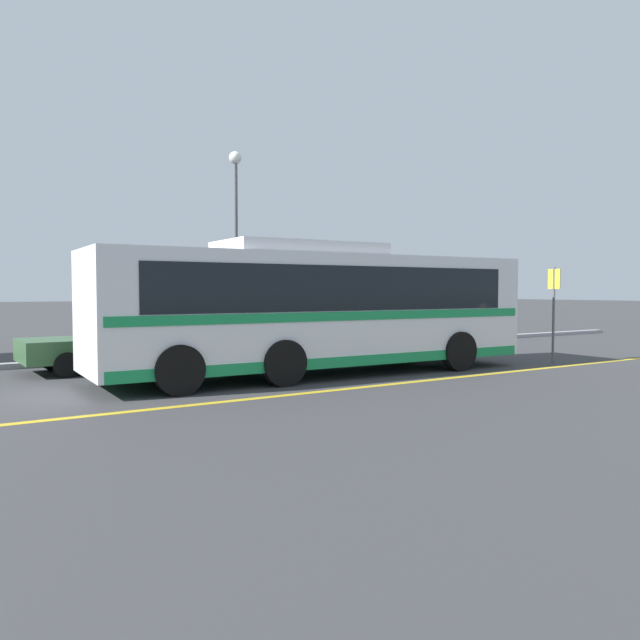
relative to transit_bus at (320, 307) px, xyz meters
name	(u,v)px	position (x,y,z in m)	size (l,w,h in m)	color
ground_plane	(350,369)	(1.18, 0.38, -1.65)	(220.00, 220.00, 0.00)	#38383A
lane_strip_0	(376,386)	(0.01, -2.20, -1.64)	(0.20, 30.89, 0.01)	gold
curb_strip	(230,353)	(0.01, 5.26, -1.57)	(38.89, 0.36, 0.15)	#99999E
transit_bus	(320,307)	(0.00, 0.00, 0.00)	(11.28, 3.01, 3.17)	silver
parked_car_1	(118,343)	(-3.86, 3.66, -0.96)	(4.64, 2.09, 1.34)	#335B33
parked_car_2	(308,334)	(1.93, 3.65, -0.95)	(4.43, 2.20, 1.38)	navy
bus_stop_sign	(554,303)	(6.86, -1.51, 0.04)	(0.07, 0.40, 2.69)	#59595E
street_lamp	(236,220)	(0.83, 6.49, 2.75)	(0.42, 0.42, 6.67)	#59595E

